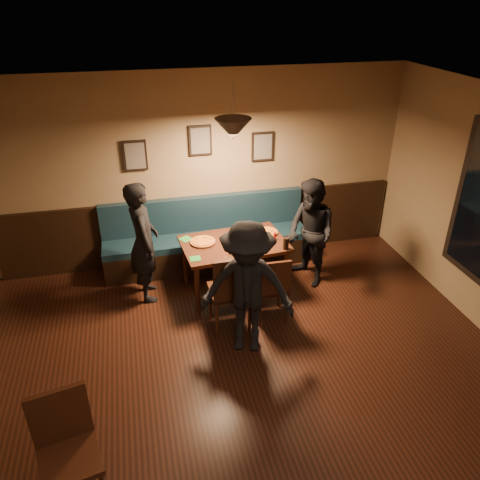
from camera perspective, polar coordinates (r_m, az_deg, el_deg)
The scene contains 24 objects.
floor at distance 4.79m, azimuth 3.27°, elevation -22.68°, with size 7.00×7.00×0.00m, color black.
ceiling at distance 3.16m, azimuth 4.67°, elevation 11.32°, with size 7.00×7.00×0.00m, color silver.
wall_back at distance 6.84m, azimuth -4.73°, elevation 8.38°, with size 6.00×6.00×0.00m, color #8C704F.
wainscot at distance 7.17m, azimuth -4.41°, elevation 1.52°, with size 5.88×0.06×1.00m, color black.
booth_bench at distance 6.94m, azimuth -4.04°, elevation 0.55°, with size 3.00×0.60×1.00m, color #0F232D, non-canonical shape.
picture_left at distance 6.65m, azimuth -12.58°, elevation 9.94°, with size 0.32×0.04×0.42m, color black.
picture_center at distance 6.68m, azimuth -4.84°, elevation 11.93°, with size 0.32×0.04×0.42m, color black.
picture_right at distance 6.91m, azimuth 2.74°, elevation 11.24°, with size 0.32×0.04×0.42m, color black.
pendant_lamp at distance 5.68m, azimuth -0.84°, elevation 13.30°, with size 0.44×0.44×0.25m, color black.
dining_table at distance 6.43m, azimuth -0.72°, elevation -3.15°, with size 1.37×0.88×0.73m, color black.
chair_near_left at distance 5.67m, azimuth -1.30°, elevation -5.97°, with size 0.47×0.47×1.06m, color black, non-canonical shape.
chair_near_right at distance 5.88m, azimuth 3.69°, elevation -5.59°, with size 0.40×0.40×0.90m, color #311D0D, non-canonical shape.
diner_left at distance 6.19m, azimuth -11.60°, elevation -0.26°, with size 0.60×0.39×1.64m, color black.
diner_right at distance 6.49m, azimuth 8.55°, elevation 0.81°, with size 0.74×0.58×1.52m, color black.
diner_front at distance 5.18m, azimuth 0.90°, elevation -5.94°, with size 1.04×0.60×1.61m, color black.
pizza_a at distance 6.24m, azimuth -4.53°, elevation -0.20°, with size 0.33×0.33×0.04m, color gold.
pizza_b at distance 6.07m, azimuth -0.15°, elevation -0.96°, with size 0.33×0.33×0.04m, color orange.
pizza_c at distance 6.48m, azimuth 3.23°, elevation 0.97°, with size 0.31×0.31×0.04m, color orange.
soda_glass at distance 6.08m, azimuth 5.58°, elevation -0.42°, with size 0.08×0.08×0.16m, color black.
tabasco_bottle at distance 6.30m, azimuth 4.23°, elevation 0.54°, with size 0.03×0.03×0.13m, color #A80605.
napkin_a at distance 6.36m, azimuth -6.57°, elevation 0.12°, with size 0.15×0.15×0.01m, color #20792B.
napkin_b at distance 5.90m, azimuth -5.43°, elevation -2.26°, with size 0.13×0.13×0.01m, color #1E7127.
cutlery_set at distance 5.95m, azimuth -0.36°, elevation -1.81°, with size 0.02×0.19×0.00m, color silver.
cafe_chair_far at distance 4.21m, azimuth -20.00°, elevation -23.56°, with size 0.46×0.46×1.03m, color black, non-canonical shape.
Camera 1 is at (-0.94, -2.87, 3.71)m, focal length 35.25 mm.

